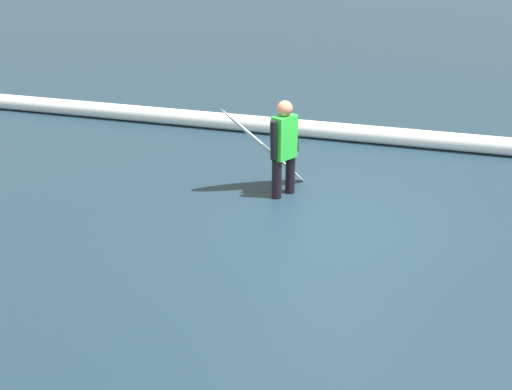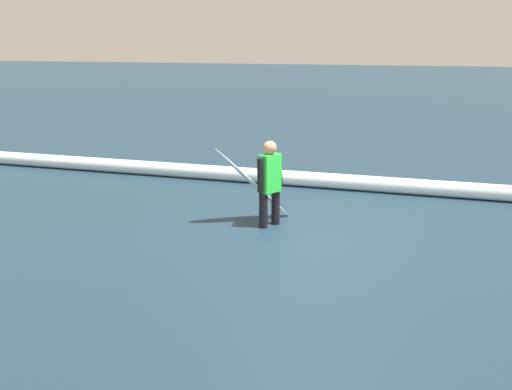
{
  "view_description": "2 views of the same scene",
  "coord_description": "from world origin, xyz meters",
  "views": [
    {
      "loc": [
        -1.66,
        7.69,
        3.63
      ],
      "look_at": [
        0.37,
        2.06,
        1.1
      ],
      "focal_mm": 45.26,
      "sensor_mm": 36.0,
      "label": 1
    },
    {
      "loc": [
        -2.0,
        7.96,
        2.87
      ],
      "look_at": [
        0.29,
        1.7,
        1.12
      ],
      "focal_mm": 40.42,
      "sensor_mm": 36.0,
      "label": 2
    }
  ],
  "objects": [
    {
      "name": "surfboard",
      "position": [
        1.23,
        -0.7,
        0.64
      ],
      "size": [
        1.17,
        1.15,
        1.32
      ],
      "color": "white",
      "rests_on": "ground_plane"
    },
    {
      "name": "ground_plane",
      "position": [
        0.0,
        0.0,
        0.0
      ],
      "size": [
        150.64,
        150.64,
        0.0
      ],
      "primitive_type": "plane",
      "color": "#1A3040"
    },
    {
      "name": "surfer",
      "position": [
        0.88,
        -0.52,
        0.77
      ],
      "size": [
        0.33,
        0.56,
        1.4
      ],
      "rotation": [
        0.0,
        0.0,
        4.26
      ],
      "color": "black",
      "rests_on": "ground_plane"
    },
    {
      "name": "wave_crest_foreground",
      "position": [
        1.99,
        -3.27,
        0.16
      ],
      "size": [
        23.75,
        1.36,
        0.31
      ],
      "primitive_type": "cylinder",
      "rotation": [
        0.0,
        1.57,
        0.04
      ],
      "color": "white",
      "rests_on": "ground_plane"
    }
  ]
}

